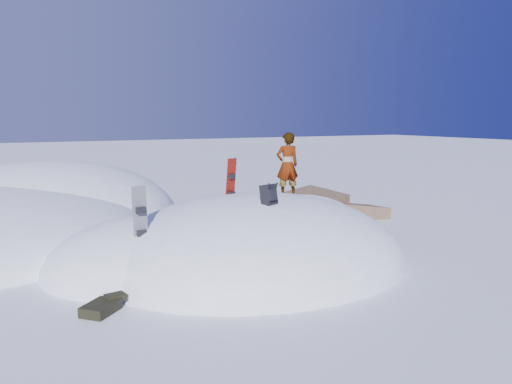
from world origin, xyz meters
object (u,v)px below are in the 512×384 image
snowboard_red (231,187)px  snowboard_dark (141,224)px  person (287,165)px  backpack (269,195)px

snowboard_red → snowboard_dark: size_ratio=0.91×
snowboard_red → person: person is taller
snowboard_dark → backpack: snowboard_dark is taller
backpack → person: person is taller
snowboard_red → person: (1.65, 0.25, 0.41)m
backpack → person: size_ratio=0.31×
snowboard_dark → person: bearing=11.8°
snowboard_dark → person: person is taller
snowboard_red → person: bearing=-9.4°
snowboard_dark → backpack: 2.60m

